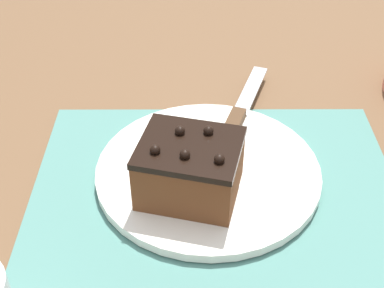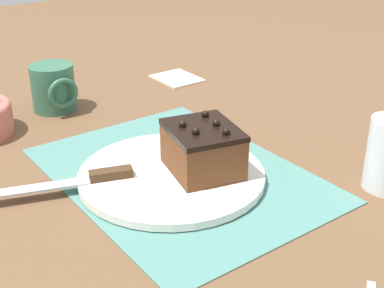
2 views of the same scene
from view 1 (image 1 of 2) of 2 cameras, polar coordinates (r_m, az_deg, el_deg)
name	(u,v)px [view 1 (image 1 of 2)]	position (r m, az deg, el deg)	size (l,w,h in m)	color
ground_plane	(215,188)	(0.68, 2.51, -4.69)	(3.00, 3.00, 0.00)	brown
placemat_woven	(215,187)	(0.68, 2.51, -4.57)	(0.46, 0.34, 0.00)	slate
cake_plate	(208,171)	(0.69, 1.72, -2.92)	(0.29, 0.29, 0.01)	white
chocolate_cake	(190,168)	(0.63, -0.24, -2.59)	(0.14, 0.12, 0.08)	brown
serving_knife	(240,112)	(0.77, 5.11, 3.43)	(0.09, 0.20, 0.01)	#472D19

